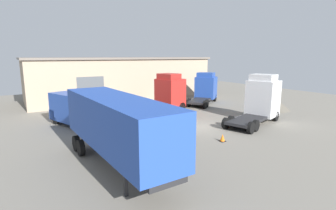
# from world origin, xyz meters

# --- Properties ---
(ground_plane) EXTENTS (60.00, 60.00, 0.00)m
(ground_plane) POSITION_xyz_m (0.00, 0.00, 0.00)
(ground_plane) COLOR slate
(warehouse_building) EXTENTS (25.14, 9.46, 5.81)m
(warehouse_building) POSITION_xyz_m (0.00, 18.47, 2.91)
(warehouse_building) COLOR tan
(warehouse_building) RESTS_ON ground_plane
(tractor_unit_white) EXTENTS (7.00, 4.37, 4.36)m
(tractor_unit_white) POSITION_xyz_m (6.08, -1.27, 2.05)
(tractor_unit_white) COLOR silver
(tractor_unit_white) RESTS_ON ground_plane
(container_trailer_green) EXTENTS (2.95, 9.97, 3.93)m
(container_trailer_green) POSITION_xyz_m (-9.01, -4.47, 2.52)
(container_trailer_green) COLOR #2347A3
(container_trailer_green) RESTS_ON ground_plane
(tractor_unit_red) EXTENTS (6.64, 4.08, 4.16)m
(tractor_unit_red) POSITION_xyz_m (0.70, 6.56, 1.97)
(tractor_unit_red) COLOR red
(tractor_unit_red) RESTS_ON ground_plane
(tractor_unit_blue) EXTENTS (6.60, 5.81, 3.87)m
(tractor_unit_blue) POSITION_xyz_m (8.21, 9.44, 1.81)
(tractor_unit_blue) COLOR #2347A3
(tractor_unit_blue) RESTS_ON ground_plane
(delivery_van_blue) EXTENTS (3.67, 5.68, 2.79)m
(delivery_van_blue) POSITION_xyz_m (-9.03, 6.05, 1.51)
(delivery_van_blue) COLOR #2347A3
(delivery_van_blue) RESTS_ON ground_plane
(gravel_pile) EXTENTS (4.34, 4.34, 1.79)m
(gravel_pile) POSITION_xyz_m (11.61, 1.88, 0.89)
(gravel_pile) COLOR #565147
(gravel_pile) RESTS_ON ground_plane
(traffic_cone) EXTENTS (0.40, 0.40, 0.55)m
(traffic_cone) POSITION_xyz_m (-0.97, -3.93, 0.25)
(traffic_cone) COLOR black
(traffic_cone) RESTS_ON ground_plane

